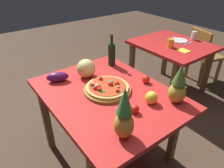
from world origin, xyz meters
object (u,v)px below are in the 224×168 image
object	(u,v)px
drinking_glass_water	(194,36)
display_table	(108,100)
pizza_board	(107,90)
pineapple_left	(124,116)
wine_bottle	(112,54)
drinking_glass_juice	(171,43)
pineapple_right	(178,86)
tomato_by_bottle	(86,63)
eggplant	(58,77)
dining_chair	(203,53)
background_table	(171,51)
tomato_beside_pepper	(135,109)
bell_pepper	(151,98)
napkin_folded	(184,51)
tomato_at_corner	(146,79)
pizza	(107,87)
fork_utensil	(171,38)
knife_utensil	(188,44)
dinner_plate	(179,41)
melon	(86,68)

from	to	relation	value
drinking_glass_water	display_table	bearing A→B (deg)	-77.94
pizza_board	pineapple_left	xyz separation A→B (m)	(0.50, -0.23, 0.15)
wine_bottle	drinking_glass_juice	distance (m)	0.92
pineapple_right	tomato_by_bottle	bearing A→B (deg)	-165.96
eggplant	dining_chair	bearing A→B (deg)	87.97
background_table	tomato_beside_pepper	bearing A→B (deg)	-60.84
eggplant	tomato_by_bottle	bearing A→B (deg)	107.82
display_table	bell_pepper	bearing A→B (deg)	29.37
drinking_glass_juice	eggplant	bearing A→B (deg)	-92.10
wine_bottle	napkin_folded	distance (m)	0.98
eggplant	tomato_at_corner	distance (m)	0.81
display_table	pineapple_left	world-z (taller)	pineapple_left
pizza	fork_utensil	world-z (taller)	pizza
napkin_folded	display_table	bearing A→B (deg)	-81.58
pizza	display_table	bearing A→B (deg)	-22.56
pizza_board	knife_utensil	bearing A→B (deg)	100.59
pizza	tomato_by_bottle	distance (m)	0.53
background_table	tomato_at_corner	size ratio (longest dim) A/B	13.75
dining_chair	pizza	world-z (taller)	dining_chair
dining_chair	drinking_glass_water	bearing A→B (deg)	100.76
dining_chair	tomato_beside_pepper	size ratio (longest dim) A/B	12.72
wine_bottle	bell_pepper	size ratio (longest dim) A/B	3.08
pineapple_left	pineapple_right	xyz separation A→B (m)	(-0.04, 0.57, -0.02)
background_table	knife_utensil	distance (m)	0.23
wine_bottle	pineapple_right	world-z (taller)	wine_bottle
pizza_board	tomato_by_bottle	world-z (taller)	tomato_by_bottle
pizza	bell_pepper	size ratio (longest dim) A/B	3.39
pizza_board	tomato_by_bottle	bearing A→B (deg)	169.49
pizza_board	wine_bottle	size ratio (longest dim) A/B	1.23
bell_pepper	dinner_plate	bearing A→B (deg)	119.57
dinner_plate	drinking_glass_water	bearing A→B (deg)	70.53
drinking_glass_water	knife_utensil	bearing A→B (deg)	-72.39
drinking_glass_water	pineapple_left	bearing A→B (deg)	-66.76
drinking_glass_juice	tomato_beside_pepper	bearing A→B (deg)	-60.66
display_table	tomato_at_corner	size ratio (longest dim) A/B	17.61
drinking_glass_juice	dinner_plate	xyz separation A→B (m)	(-0.08, 0.29, -0.05)
pineapple_left	dinner_plate	size ratio (longest dim) A/B	1.66
dining_chair	pineapple_left	size ratio (longest dim) A/B	2.32
display_table	dinner_plate	size ratio (longest dim) A/B	5.77
pizza_board	dinner_plate	bearing A→B (deg)	105.52
pineapple_right	napkin_folded	xyz separation A→B (m)	(-0.62, 0.95, -0.14)
dining_chair	napkin_folded	xyz separation A→B (m)	(0.15, -0.76, 0.27)
knife_utensil	napkin_folded	size ratio (longest dim) A/B	1.29
drinking_glass_water	fork_utensil	distance (m)	0.30
fork_utensil	tomato_at_corner	bearing A→B (deg)	-56.68
melon	tomato_by_bottle	xyz separation A→B (m)	(-0.20, 0.11, -0.05)
display_table	melon	size ratio (longest dim) A/B	7.15
pizza	tomato_beside_pepper	size ratio (longest dim) A/B	5.48
pineapple_right	drinking_glass_water	xyz separation A→B (m)	(-0.81, 1.41, -0.09)
bell_pepper	melon	bearing A→B (deg)	-164.82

